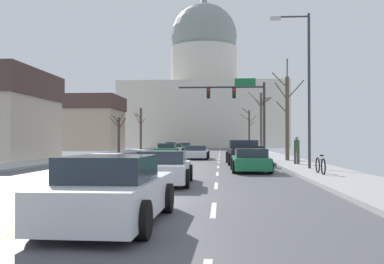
# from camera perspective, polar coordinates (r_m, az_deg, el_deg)

# --- Properties ---
(ground) EXTENTS (20.00, 180.00, 0.20)m
(ground) POSITION_cam_1_polar(r_m,az_deg,el_deg) (23.94, -5.00, -4.83)
(ground) COLOR #4E4E53
(signal_gantry) EXTENTS (7.91, 0.41, 7.09)m
(signal_gantry) POSITION_cam_1_polar(r_m,az_deg,el_deg) (39.63, 6.39, 4.13)
(signal_gantry) COLOR #28282D
(signal_gantry) RESTS_ON ground
(street_lamp_right) EXTENTS (2.07, 0.24, 7.98)m
(street_lamp_right) POSITION_cam_1_polar(r_m,az_deg,el_deg) (23.07, 14.60, 7.04)
(street_lamp_right) COLOR #333338
(street_lamp_right) RESTS_ON ground
(capitol_building) EXTENTS (34.19, 20.38, 33.76)m
(capitol_building) POSITION_cam_1_polar(r_m,az_deg,el_deg) (94.42, 1.60, 5.10)
(capitol_building) COLOR beige
(capitol_building) RESTS_ON ground
(sedan_near_00) EXTENTS (2.12, 4.69, 1.13)m
(sedan_near_00) POSITION_cam_1_polar(r_m,az_deg,el_deg) (36.09, 0.59, -2.74)
(sedan_near_00) COLOR silver
(sedan_near_00) RESTS_ON ground
(pickup_truck_near_01) EXTENTS (2.38, 5.64, 1.58)m
(pickup_truck_near_01) POSITION_cam_1_polar(r_m,az_deg,el_deg) (28.77, 6.89, -2.79)
(pickup_truck_near_01) COLOR black
(pickup_truck_near_01) RESTS_ON ground
(sedan_near_02) EXTENTS (1.95, 4.56, 1.17)m
(sedan_near_02) POSITION_cam_1_polar(r_m,az_deg,el_deg) (22.01, 7.73, -3.77)
(sedan_near_02) COLOR #1E7247
(sedan_near_02) RESTS_ON ground
(sedan_near_03) EXTENTS (2.10, 4.25, 1.21)m
(sedan_near_03) POSITION_cam_1_polar(r_m,az_deg,el_deg) (15.64, -3.84, -4.86)
(sedan_near_03) COLOR silver
(sedan_near_03) RESTS_ON ground
(sedan_near_04) EXTENTS (2.02, 4.27, 1.30)m
(sedan_near_04) POSITION_cam_1_polar(r_m,az_deg,el_deg) (8.44, -10.53, -7.82)
(sedan_near_04) COLOR silver
(sedan_near_04) RESTS_ON ground
(sedan_oncoming_00) EXTENTS (2.16, 4.52, 1.24)m
(sedan_oncoming_00) POSITION_cam_1_polar(r_m,az_deg,el_deg) (44.53, -3.35, -2.37)
(sedan_oncoming_00) COLOR #1E7247
(sedan_oncoming_00) RESTS_ON ground
(sedan_oncoming_01) EXTENTS (2.16, 4.33, 1.17)m
(sedan_oncoming_01) POSITION_cam_1_polar(r_m,az_deg,el_deg) (52.63, -2.27, -2.20)
(sedan_oncoming_01) COLOR silver
(sedan_oncoming_01) RESTS_ON ground
(sedan_oncoming_02) EXTENTS (1.96, 4.24, 1.16)m
(sedan_oncoming_02) POSITION_cam_1_polar(r_m,az_deg,el_deg) (65.47, -0.93, -1.98)
(sedan_oncoming_02) COLOR #1E7247
(sedan_oncoming_02) RESTS_ON ground
(sedan_oncoming_03) EXTENTS (2.10, 4.48, 1.18)m
(sedan_oncoming_03) POSITION_cam_1_polar(r_m,az_deg,el_deg) (78.23, -2.82, -1.82)
(sedan_oncoming_03) COLOR silver
(sedan_oncoming_03) RESTS_ON ground
(flank_building_01) EXTENTS (11.67, 9.37, 8.18)m
(flank_building_01) POSITION_cam_1_polar(r_m,az_deg,el_deg) (67.02, -14.36, 1.17)
(flank_building_01) COLOR tan
(flank_building_01) RESTS_ON ground
(bare_tree_00) EXTENTS (2.31, 1.20, 7.14)m
(bare_tree_00) POSITION_cam_1_polar(r_m,az_deg,el_deg) (31.64, 12.47, 2.21)
(bare_tree_00) COLOR brown
(bare_tree_00) RESTS_ON ground
(bare_tree_01) EXTENTS (2.23, 1.76, 4.57)m
(bare_tree_01) POSITION_cam_1_polar(r_m,az_deg,el_deg) (50.40, -9.67, -0.08)
(bare_tree_01) COLOR #423328
(bare_tree_01) RESTS_ON ground
(bare_tree_02) EXTENTS (2.76, 1.47, 6.78)m
(bare_tree_02) POSITION_cam_1_polar(r_m,az_deg,el_deg) (72.78, 7.55, 0.51)
(bare_tree_02) COLOR #423328
(bare_tree_02) RESTS_ON ground
(bare_tree_03) EXTENTS (2.18, 1.96, 6.45)m
(bare_tree_03) POSITION_cam_1_polar(r_m,az_deg,el_deg) (67.30, -6.80, 0.56)
(bare_tree_03) COLOR brown
(bare_tree_03) RESTS_ON ground
(bare_tree_04) EXTENTS (2.44, 1.76, 6.45)m
(bare_tree_04) POSITION_cam_1_polar(r_m,az_deg,el_deg) (44.93, 9.16, 1.46)
(bare_tree_04) COLOR brown
(bare_tree_04) RESTS_ON ground
(pedestrian_00) EXTENTS (0.35, 0.34, 1.67)m
(pedestrian_00) POSITION_cam_1_polar(r_m,az_deg,el_deg) (26.90, 13.68, -2.17)
(pedestrian_00) COLOR #4C4238
(pedestrian_00) RESTS_ON ground
(bicycle_parked) EXTENTS (0.12, 1.77, 0.85)m
(bicycle_parked) POSITION_cam_1_polar(r_m,az_deg,el_deg) (19.48, 16.62, -4.28)
(bicycle_parked) COLOR black
(bicycle_parked) RESTS_ON ground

